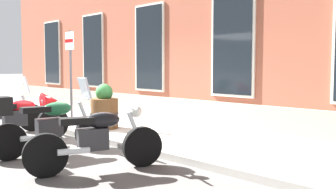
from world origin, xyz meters
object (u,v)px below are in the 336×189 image
barrel_planter (104,110)px  motorcycle_black_naked (98,140)px  motorcycle_green_touring (45,123)px  motorcycle_red_sport (21,116)px  parking_sign (70,64)px

barrel_planter → motorcycle_black_naked: bearing=-36.7°
motorcycle_black_naked → motorcycle_green_touring: bearing=-177.2°
barrel_planter → motorcycle_red_sport: bearing=-98.8°
motorcycle_green_touring → parking_sign: size_ratio=0.91×
motorcycle_green_touring → parking_sign: 3.01m
barrel_planter → parking_sign: bearing=-170.0°
motorcycle_black_naked → parking_sign: 4.23m
parking_sign → barrel_planter: bearing=10.0°
motorcycle_green_touring → parking_sign: (-2.19, 1.78, 1.06)m
motorcycle_green_touring → motorcycle_red_sport: bearing=173.9°
motorcycle_green_touring → barrel_planter: motorcycle_green_touring is taller
motorcycle_red_sport → parking_sign: (-0.86, 1.63, 1.08)m
motorcycle_red_sport → barrel_planter: barrel_planter is taller
motorcycle_red_sport → parking_sign: bearing=117.8°
motorcycle_red_sport → parking_sign: 2.14m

